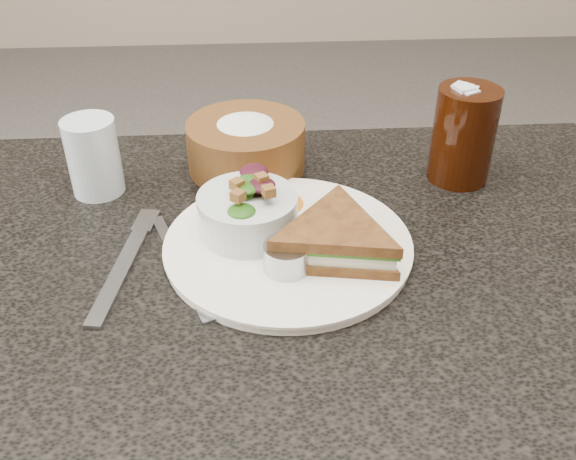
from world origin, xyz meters
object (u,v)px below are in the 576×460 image
(dining_table, at_px, (291,456))
(sandwich, at_px, (335,239))
(salad_bowl, at_px, (248,207))
(bread_basket, at_px, (246,138))
(dinner_plate, at_px, (288,246))
(water_glass, at_px, (93,157))
(dressing_ramekin, at_px, (287,257))
(cola_glass, at_px, (464,131))

(dining_table, height_order, sandwich, sandwich)
(salad_bowl, distance_m, bread_basket, 0.18)
(dinner_plate, height_order, bread_basket, bread_basket)
(sandwich, relative_size, water_glass, 1.61)
(dressing_ramekin, bearing_deg, sandwich, 20.06)
(cola_glass, bearing_deg, sandwich, -136.56)
(dressing_ramekin, relative_size, bread_basket, 0.31)
(dinner_plate, bearing_deg, dining_table, -82.56)
(dining_table, height_order, dressing_ramekin, dressing_ramekin)
(sandwich, height_order, dressing_ramekin, sandwich)
(dinner_plate, xyz_separation_m, salad_bowl, (-0.05, 0.03, 0.04))
(cola_glass, bearing_deg, bread_basket, 170.96)
(dinner_plate, xyz_separation_m, cola_glass, (0.25, 0.16, 0.07))
(dining_table, height_order, dinner_plate, dinner_plate)
(sandwich, xyz_separation_m, salad_bowl, (-0.10, 0.06, 0.01))
(dining_table, xyz_separation_m, salad_bowl, (-0.05, 0.05, 0.42))
(dressing_ramekin, height_order, bread_basket, bread_basket)
(dinner_plate, height_order, cola_glass, cola_glass)
(salad_bowl, xyz_separation_m, bread_basket, (-0.00, 0.18, 0.00))
(dinner_plate, height_order, salad_bowl, salad_bowl)
(dining_table, bearing_deg, salad_bowl, 135.19)
(sandwich, bearing_deg, cola_glass, 52.87)
(water_glass, bearing_deg, cola_glass, 0.45)
(salad_bowl, relative_size, dressing_ramekin, 2.27)
(salad_bowl, xyz_separation_m, cola_glass, (0.30, 0.14, 0.03))
(dining_table, height_order, cola_glass, cola_glass)
(salad_bowl, relative_size, bread_basket, 0.71)
(sandwich, height_order, water_glass, water_glass)
(dinner_plate, height_order, dressing_ramekin, dressing_ramekin)
(dinner_plate, height_order, sandwich, sandwich)
(bread_basket, bearing_deg, cola_glass, -9.04)
(dining_table, relative_size, water_glass, 9.35)
(sandwich, bearing_deg, salad_bowl, 160.25)
(dinner_plate, height_order, water_glass, water_glass)
(bread_basket, relative_size, cola_glass, 1.17)
(sandwich, xyz_separation_m, cola_glass, (0.20, 0.19, 0.04))
(dressing_ramekin, bearing_deg, salad_bowl, 118.94)
(dinner_plate, relative_size, cola_glass, 2.02)
(dressing_ramekin, distance_m, water_glass, 0.33)
(dining_table, xyz_separation_m, bread_basket, (-0.05, 0.23, 0.42))
(dressing_ramekin, xyz_separation_m, cola_glass, (0.26, 0.21, 0.04))
(bread_basket, bearing_deg, sandwich, -67.20)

